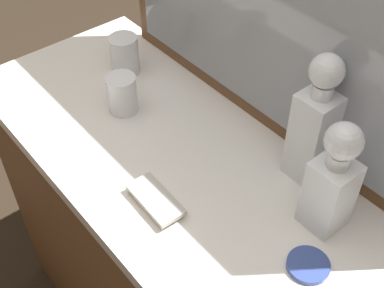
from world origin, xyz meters
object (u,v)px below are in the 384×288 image
(crystal_tumbler_center, at_px, (125,56))
(silver_brush_left, at_px, (156,201))
(crystal_decanter_rear, at_px, (331,186))
(porcelain_dish, at_px, (308,265))
(crystal_decanter_left, at_px, (314,130))
(crystal_tumbler_far_left, at_px, (121,96))

(crystal_tumbler_center, bearing_deg, silver_brush_left, -26.96)
(crystal_decanter_rear, relative_size, porcelain_dish, 3.16)
(crystal_decanter_left, height_order, silver_brush_left, crystal_decanter_left)
(crystal_decanter_left, relative_size, crystal_tumbler_far_left, 3.14)
(crystal_decanter_rear, distance_m, crystal_decanter_left, 0.14)
(crystal_decanter_rear, bearing_deg, crystal_tumbler_center, -178.64)
(porcelain_dish, bearing_deg, silver_brush_left, -156.62)
(crystal_tumbler_center, height_order, crystal_tumbler_far_left, crystal_tumbler_center)
(porcelain_dish, bearing_deg, crystal_tumbler_center, 173.11)
(silver_brush_left, bearing_deg, porcelain_dish, 23.38)
(crystal_decanter_left, xyz_separation_m, crystal_tumbler_far_left, (-0.44, -0.20, -0.08))
(silver_brush_left, bearing_deg, crystal_tumbler_far_left, 158.47)
(crystal_tumbler_far_left, bearing_deg, crystal_tumbler_center, 142.40)
(crystal_decanter_rear, relative_size, crystal_decanter_left, 0.84)
(crystal_tumbler_center, distance_m, silver_brush_left, 0.49)
(crystal_decanter_rear, relative_size, silver_brush_left, 1.87)
(crystal_decanter_rear, height_order, crystal_decanter_left, crystal_decanter_left)
(crystal_decanter_left, bearing_deg, crystal_decanter_rear, -34.03)
(crystal_decanter_rear, distance_m, crystal_tumbler_far_left, 0.57)
(crystal_decanter_rear, xyz_separation_m, crystal_decanter_left, (-0.11, 0.08, 0.02))
(crystal_decanter_rear, distance_m, silver_brush_left, 0.36)
(crystal_decanter_left, relative_size, crystal_tumbler_center, 2.90)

